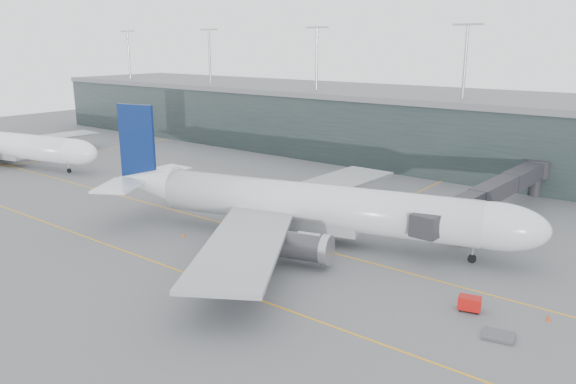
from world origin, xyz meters
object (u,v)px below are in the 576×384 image
Objects in this scene: jet_bridge at (498,189)px; gse_cart at (470,303)px; main_aircraft at (310,206)px; second_aircraft at (2,145)px.

jet_bridge is 18.16× the size of gse_cart.
main_aircraft is 26.01m from gse_cart.
main_aircraft is 24.69× the size of gse_cart.
jet_bridge is at bearing 89.71° from gse_cart.
main_aircraft reaches higher than jet_bridge.
second_aircraft is at bearing 162.66° from gse_cart.
second_aircraft is (-98.01, -26.83, -0.37)m from jet_bridge.
main_aircraft is 1.36× the size of jet_bridge.
jet_bridge is 101.61m from second_aircraft.
gse_cart is at bearing -31.18° from main_aircraft.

